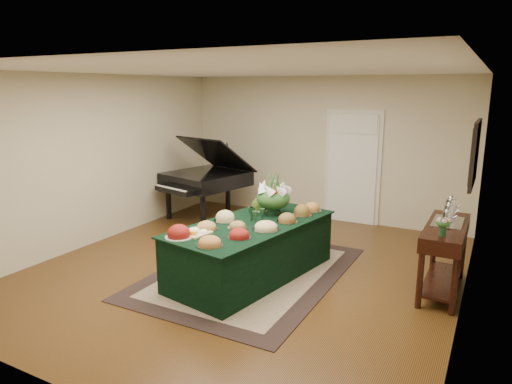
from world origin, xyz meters
The scene contains 14 objects.
ground centered at (0.00, 0.00, 0.00)m, with size 6.00×6.00×0.00m, color black.
area_rug centered at (0.11, -0.08, 0.01)m, with size 2.29×3.20×0.01m.
kitchen_doorway centered at (0.60, 2.97, 1.02)m, with size 1.05×0.07×2.10m.
buffet_table centered at (0.19, -0.17, 0.38)m, with size 1.55×2.56×0.75m.
food_platters centered at (0.17, -0.19, 0.80)m, with size 1.27×2.33×0.14m.
cutting_board centered at (-0.21, -0.87, 0.78)m, with size 0.38×0.38×0.10m.
green_goblets centered at (0.19, -0.08, 0.84)m, with size 0.24×0.24×0.18m.
floral_centerpiece centered at (0.24, 0.36, 1.04)m, with size 0.49×0.49×0.49m.
grand_piano centered at (-1.94, 1.89, 0.78)m, with size 1.65×1.76×1.60m.
wicker_basket centered at (-1.18, 1.52, 0.11)m, with size 0.35×0.35×0.22m, color olive.
mahogany_sideboard centered at (2.49, 0.52, 0.67)m, with size 0.45×1.37×0.87m.
tea_service centered at (2.50, 0.66, 0.99)m, with size 0.34×0.58×0.30m.
pink_bouquet centered at (2.50, 0.04, 1.01)m, with size 0.17×0.17×0.22m.
wall_painting centered at (2.72, 0.52, 1.75)m, with size 0.05×0.95×0.75m.
Camera 1 is at (2.95, -5.21, 2.48)m, focal length 32.00 mm.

